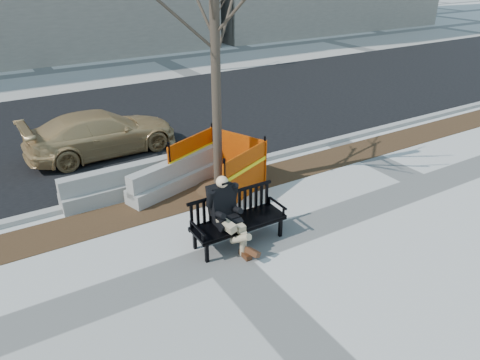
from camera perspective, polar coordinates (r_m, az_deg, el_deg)
The scene contains 11 objects.
ground at distance 9.29m, azimuth -2.26°, elevation -9.63°, with size 120.00×120.00×0.00m, color beige.
mulch_strip at distance 11.28m, azimuth -8.72°, elevation -2.83°, with size 40.00×1.20×0.02m, color #47301C.
asphalt_street at distance 16.73m, azimuth -17.20°, elevation 6.21°, with size 60.00×10.40×0.01m, color black.
curb at distance 12.04m, azimuth -10.52°, elevation -0.69°, with size 60.00×0.25×0.12m, color #9E9B93.
bench at distance 9.72m, azimuth -0.19°, elevation -7.77°, with size 2.04×0.73×1.09m, color black, non-canonical shape.
seated_man at distance 9.64m, azimuth -1.78°, elevation -8.09°, with size 0.67×1.11×1.56m, color black, non-canonical shape.
tree_fence at distance 11.85m, azimuth -2.70°, elevation -1.03°, with size 2.72×2.72×6.81m, color #E45802, non-canonical shape.
sedan at distance 14.56m, azimuth -16.58°, elevation 3.27°, with size 1.82×4.48×1.30m, color tan.
jersey_barrier_left at distance 11.81m, azimuth -14.74°, elevation -2.06°, with size 2.83×0.57×0.81m, color gray, non-canonical shape.
jersey_barrier_right at distance 11.97m, azimuth -7.93°, elevation -0.99°, with size 2.82×0.56×0.81m, color #9A9890, non-canonical shape.
far_tree_right at distance 24.57m, azimuth -2.80°, elevation 13.59°, with size 1.81×1.81×4.90m, color #4D3F32, non-canonical shape.
Camera 1 is at (-3.57, -6.60, 5.47)m, focal length 34.07 mm.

